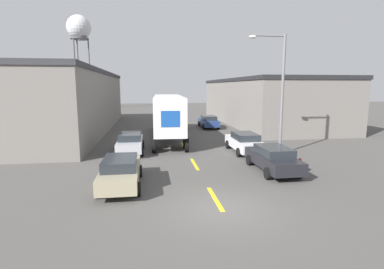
% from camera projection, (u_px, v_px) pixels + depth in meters
% --- Properties ---
extents(ground_plane, '(160.00, 160.00, 0.00)m').
position_uv_depth(ground_plane, '(221.00, 208.00, 12.03)').
color(ground_plane, '#4C4947').
extents(road_centerline, '(0.20, 14.84, 0.01)m').
position_uv_depth(road_centerline, '(195.00, 164.00, 18.96)').
color(road_centerline, yellow).
rests_on(road_centerline, ground_plane).
extents(warehouse_left, '(9.56, 29.69, 6.56)m').
position_uv_depth(warehouse_left, '(64.00, 101.00, 32.76)').
color(warehouse_left, slate).
rests_on(warehouse_left, ground_plane).
extents(warehouse_right, '(10.72, 26.84, 5.92)m').
position_uv_depth(warehouse_right, '(263.00, 101.00, 40.57)').
color(warehouse_right, slate).
rests_on(warehouse_right, ground_plane).
extents(semi_truck, '(3.22, 15.01, 4.04)m').
position_uv_depth(semi_truck, '(168.00, 113.00, 28.26)').
color(semi_truck, silver).
rests_on(semi_truck, ground_plane).
extents(parked_car_right_mid, '(1.98, 4.79, 1.46)m').
position_uv_depth(parked_car_right_mid, '(245.00, 142.00, 22.32)').
color(parked_car_right_mid, silver).
rests_on(parked_car_right_mid, ground_plane).
extents(parked_car_right_far, '(1.98, 4.79, 1.46)m').
position_uv_depth(parked_car_right_far, '(208.00, 121.00, 35.79)').
color(parked_car_right_far, navy).
rests_on(parked_car_right_far, ground_plane).
extents(parked_car_left_near, '(1.98, 4.79, 1.46)m').
position_uv_depth(parked_car_left_near, '(121.00, 171.00, 14.59)').
color(parked_car_left_near, tan).
rests_on(parked_car_left_near, ground_plane).
extents(parked_car_right_near, '(1.98, 4.79, 1.46)m').
position_uv_depth(parked_car_right_near, '(273.00, 158.00, 17.24)').
color(parked_car_right_near, black).
rests_on(parked_car_right_near, ground_plane).
extents(parked_car_left_far, '(1.98, 4.79, 1.46)m').
position_uv_depth(parked_car_left_far, '(130.00, 142.00, 22.26)').
color(parked_car_left_far, '#B2B2B7').
rests_on(parked_car_left_far, ground_plane).
extents(water_tower, '(5.17, 5.17, 20.28)m').
position_uv_depth(water_tower, '(79.00, 29.00, 65.02)').
color(water_tower, '#47474C').
rests_on(water_tower, ground_plane).
extents(street_lamp, '(2.67, 0.32, 8.42)m').
position_uv_depth(street_lamp, '(279.00, 86.00, 20.92)').
color(street_lamp, slate).
rests_on(street_lamp, ground_plane).
extents(fire_hydrant, '(0.22, 0.22, 0.85)m').
position_uv_depth(fire_hydrant, '(300.00, 166.00, 16.97)').
color(fire_hydrant, red).
rests_on(fire_hydrant, ground_plane).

